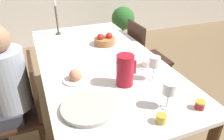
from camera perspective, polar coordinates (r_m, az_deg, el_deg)
name	(u,v)px	position (r m, az deg, el deg)	size (l,w,h in m)	color
ground_plane	(102,126)	(2.33, -2.72, -14.49)	(20.00, 20.00, 0.00)	#7F6647
dining_table	(100,69)	(1.93, -3.19, 0.28)	(0.99, 1.96, 0.77)	white
chair_person_side	(22,110)	(1.90, -22.41, -9.56)	(0.42, 0.42, 0.91)	#331E14
chair_opposite	(144,57)	(2.61, 8.37, 3.37)	(0.42, 0.42, 0.91)	#331E14
person_seated	(4,89)	(1.79, -26.45, -4.54)	(0.39, 0.41, 1.19)	#33333D
red_pitcher	(125,70)	(1.49, 3.42, 0.00)	(0.15, 0.12, 0.22)	#A31423
wine_glass_water	(155,63)	(1.57, 11.05, 1.82)	(0.08, 0.08, 0.18)	white
wine_glass_juice	(169,90)	(1.31, 14.75, -5.05)	(0.08, 0.08, 0.17)	white
teacup_near_person	(147,64)	(1.78, 9.02, 1.61)	(0.14, 0.14, 0.06)	silver
serving_tray	(89,108)	(1.32, -6.14, -9.77)	(0.33, 0.33, 0.03)	#B7B2A8
bread_plate	(76,77)	(1.59, -9.48, -1.74)	(0.19, 0.19, 0.09)	silver
jam_jar_amber	(200,104)	(1.41, 22.01, -8.33)	(0.06, 0.06, 0.05)	#A81E1E
jam_jar_red	(161,118)	(1.25, 12.74, -12.18)	(0.06, 0.06, 0.05)	gold
fruit_bowl	(105,40)	(2.18, -1.95, 7.75)	(0.21, 0.21, 0.12)	#9E6B3D
candlestick_tall	(57,22)	(2.50, -14.16, 12.17)	(0.06, 0.06, 0.36)	#4C4238
potted_plant	(123,20)	(4.12, 2.89, 12.82)	(0.42, 0.42, 0.70)	#A8603D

